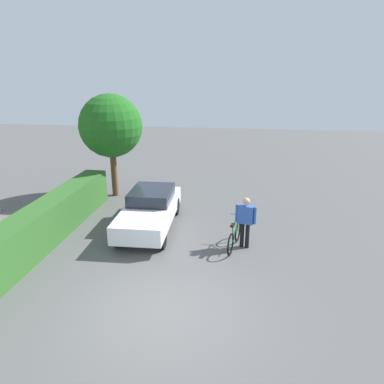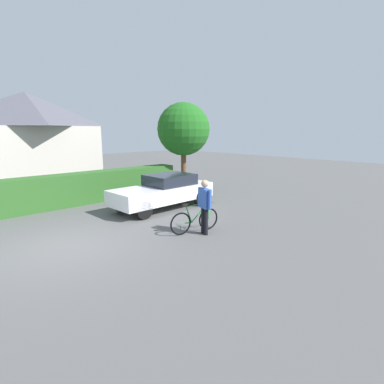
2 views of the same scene
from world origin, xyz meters
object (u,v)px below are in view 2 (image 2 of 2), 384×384
object	(u,v)px
parked_car_near	(164,191)
tree_kerbside	(183,129)
person_rider	(205,203)
bicycle	(195,220)

from	to	relation	value
parked_car_near	tree_kerbside	size ratio (longest dim) A/B	0.95
parked_car_near	tree_kerbside	distance (m)	4.79
person_rider	tree_kerbside	xyz separation A→B (m)	(4.38, 5.83, 2.17)
parked_car_near	person_rider	xyz separation A→B (m)	(-1.09, -3.34, 0.27)
bicycle	tree_kerbside	bearing A→B (deg)	50.90
tree_kerbside	parked_car_near	bearing A→B (deg)	-142.97
bicycle	person_rider	world-z (taller)	person_rider
person_rider	bicycle	bearing A→B (deg)	105.75
bicycle	tree_kerbside	distance (m)	7.61
parked_car_near	tree_kerbside	world-z (taller)	tree_kerbside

